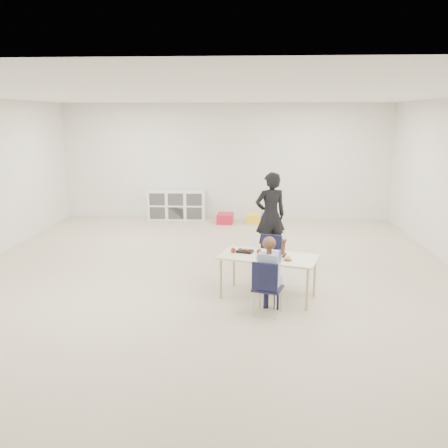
# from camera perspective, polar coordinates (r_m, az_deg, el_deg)

# --- Properties ---
(room) EXTENTS (9.00, 9.02, 2.80)m
(room) POSITION_cam_1_polar(r_m,az_deg,el_deg) (7.22, -1.59, 4.17)
(room) COLOR beige
(room) RESTS_ON ground
(table) EXTENTS (1.46, 1.03, 0.61)m
(table) POSITION_cam_1_polar(r_m,az_deg,el_deg) (6.67, 5.32, -6.30)
(table) COLOR #F4ECC3
(table) RESTS_ON ground
(chair_near) EXTENTS (0.44, 0.42, 0.73)m
(chair_near) POSITION_cam_1_polar(r_m,az_deg,el_deg) (6.11, 5.30, -7.56)
(chair_near) COLOR black
(chair_near) RESTS_ON ground
(chair_far) EXTENTS (0.44, 0.42, 0.73)m
(chair_far) POSITION_cam_1_polar(r_m,az_deg,el_deg) (7.19, 5.35, -4.39)
(chair_far) COLOR black
(chair_far) RESTS_ON ground
(child) EXTENTS (0.61, 0.61, 1.15)m
(child) POSITION_cam_1_polar(r_m,az_deg,el_deg) (6.04, 5.34, -5.69)
(child) COLOR #A8BAE4
(child) RESTS_ON chair_near
(lunch_tray_near) EXTENTS (0.26, 0.22, 0.03)m
(lunch_tray_near) POSITION_cam_1_polar(r_m,az_deg,el_deg) (6.60, 6.43, -3.66)
(lunch_tray_near) COLOR black
(lunch_tray_near) RESTS_ON table
(lunch_tray_far) EXTENTS (0.26, 0.22, 0.03)m
(lunch_tray_far) POSITION_cam_1_polar(r_m,az_deg,el_deg) (6.72, 2.54, -3.29)
(lunch_tray_far) COLOR black
(lunch_tray_far) RESTS_ON table
(milk_carton) EXTENTS (0.09, 0.09, 0.10)m
(milk_carton) POSITION_cam_1_polar(r_m,az_deg,el_deg) (6.45, 5.34, -3.72)
(milk_carton) COLOR white
(milk_carton) RESTS_ON table
(bread_roll) EXTENTS (0.09, 0.09, 0.07)m
(bread_roll) POSITION_cam_1_polar(r_m,az_deg,el_deg) (6.39, 7.65, -4.08)
(bread_roll) COLOR tan
(bread_roll) RESTS_ON table
(apple_near) EXTENTS (0.07, 0.07, 0.07)m
(apple_near) POSITION_cam_1_polar(r_m,az_deg,el_deg) (6.65, 4.24, -3.31)
(apple_near) COLOR maroon
(apple_near) RESTS_ON table
(apple_far) EXTENTS (0.07, 0.07, 0.07)m
(apple_far) POSITION_cam_1_polar(r_m,az_deg,el_deg) (6.69, 1.13, -3.17)
(apple_far) COLOR maroon
(apple_far) RESTS_ON table
(cubby_shelf) EXTENTS (1.40, 0.40, 0.70)m
(cubby_shelf) POSITION_cam_1_polar(r_m,az_deg,el_deg) (11.73, -5.69, 2.29)
(cubby_shelf) COLOR white
(cubby_shelf) RESTS_ON ground
(adult) EXTENTS (0.65, 0.53, 1.55)m
(adult) POSITION_cam_1_polar(r_m,az_deg,el_deg) (8.40, 5.60, 1.00)
(adult) COLOR black
(adult) RESTS_ON ground
(bin_red) EXTENTS (0.39, 0.49, 0.23)m
(bin_red) POSITION_cam_1_polar(r_m,az_deg,el_deg) (11.27, 0.14, 0.69)
(bin_red) COLOR red
(bin_red) RESTS_ON ground
(bin_yellow) EXTENTS (0.38, 0.46, 0.21)m
(bin_yellow) POSITION_cam_1_polar(r_m,az_deg,el_deg) (11.34, 3.64, 0.71)
(bin_yellow) COLOR yellow
(bin_yellow) RESTS_ON ground
(bin_blue) EXTENTS (0.36, 0.44, 0.20)m
(bin_blue) POSITION_cam_1_polar(r_m,az_deg,el_deg) (11.36, 4.94, 0.68)
(bin_blue) COLOR #1D2DD9
(bin_blue) RESTS_ON ground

